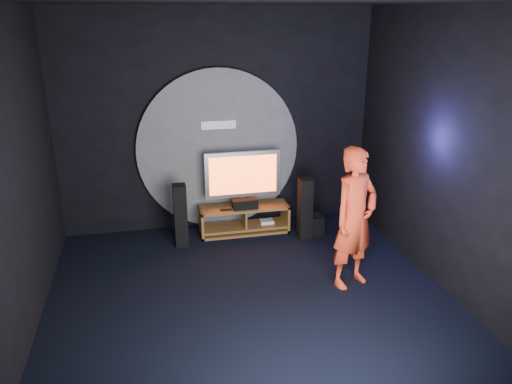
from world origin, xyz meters
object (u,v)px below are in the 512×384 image
tower_speaker_right (305,208)px  subwoofer (313,225)px  tv (243,176)px  tower_speaker_left (181,216)px  player (355,218)px  media_console (244,221)px

tower_speaker_right → subwoofer: bearing=26.5°
tv → tower_speaker_left: bearing=-162.1°
tower_speaker_left → tower_speaker_right: bearing=-4.1°
tower_speaker_right → subwoofer: (0.19, 0.09, -0.33)m
tv → player: size_ratio=0.65×
tower_speaker_right → player: size_ratio=0.53×
media_console → player: bearing=-61.1°
tv → tower_speaker_right: size_ratio=1.24×
tower_speaker_left → media_console: bearing=14.4°
tower_speaker_left → player: (2.09, -1.64, 0.44)m
tv → subwoofer: bearing=-19.4°
player → tower_speaker_left: bearing=119.0°
subwoofer → player: bearing=-90.8°
media_console → tower_speaker_left: 1.11m
media_console → tv: tv is taller
subwoofer → player: 1.77m
tv → subwoofer: size_ratio=3.89×
tower_speaker_left → subwoofer: 2.14m
media_console → tower_speaker_right: tower_speaker_right is taller
tv → tower_speaker_left: (-1.03, -0.33, -0.45)m
tv → player: bearing=-61.8°
player → media_console: bearing=95.9°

